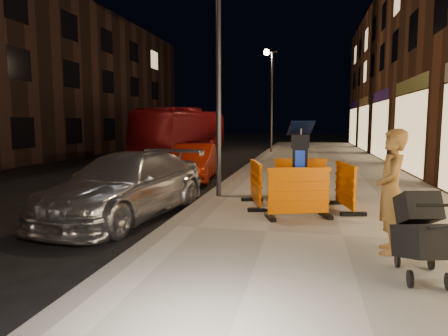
% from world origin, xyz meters
% --- Properties ---
extents(ground_plane, '(120.00, 120.00, 0.00)m').
position_xyz_m(ground_plane, '(0.00, 0.00, 0.00)').
color(ground_plane, black).
rests_on(ground_plane, ground).
extents(sidewalk, '(6.00, 60.00, 0.15)m').
position_xyz_m(sidewalk, '(3.00, 0.00, 0.07)').
color(sidewalk, '#9B988D').
rests_on(sidewalk, ground).
extents(kerb, '(0.30, 60.00, 0.15)m').
position_xyz_m(kerb, '(0.00, 0.00, 0.07)').
color(kerb, slate).
rests_on(kerb, ground).
extents(parking_kiosk, '(0.68, 0.68, 1.77)m').
position_xyz_m(parking_kiosk, '(2.26, 2.01, 1.03)').
color(parking_kiosk, black).
rests_on(parking_kiosk, sidewalk).
extents(barrier_front, '(1.37, 0.91, 0.99)m').
position_xyz_m(barrier_front, '(2.26, 1.06, 0.64)').
color(barrier_front, '#FB6D00').
rests_on(barrier_front, sidewalk).
extents(barrier_back, '(1.34, 0.76, 0.99)m').
position_xyz_m(barrier_back, '(2.26, 2.96, 0.64)').
color(barrier_back, '#FB6D00').
rests_on(barrier_back, sidewalk).
extents(barrier_kerbside, '(0.85, 1.36, 0.99)m').
position_xyz_m(barrier_kerbside, '(1.31, 2.01, 0.64)').
color(barrier_kerbside, '#FB6D00').
rests_on(barrier_kerbside, sidewalk).
extents(barrier_bldgside, '(0.78, 1.35, 0.99)m').
position_xyz_m(barrier_bldgside, '(3.21, 2.01, 0.64)').
color(barrier_bldgside, '#FB6D00').
rests_on(barrier_bldgside, sidewalk).
extents(car_silver, '(2.59, 4.88, 1.35)m').
position_xyz_m(car_silver, '(-1.32, 1.05, 0.00)').
color(car_silver, silver).
rests_on(car_silver, ground).
extents(car_red, '(1.71, 3.88, 1.24)m').
position_xyz_m(car_red, '(-1.38, 6.48, 0.00)').
color(car_red, '#931B07').
rests_on(car_red, ground).
extents(bus_doubledecker, '(2.79, 10.02, 2.76)m').
position_xyz_m(bus_doubledecker, '(-4.68, 15.93, 0.00)').
color(bus_doubledecker, maroon).
rests_on(bus_doubledecker, ground).
extents(man, '(0.49, 0.68, 1.77)m').
position_xyz_m(man, '(3.56, -0.75, 1.03)').
color(man, '#8E5E28').
rests_on(man, sidewalk).
extents(stroller, '(0.70, 0.90, 1.00)m').
position_xyz_m(stroller, '(3.76, -1.65, 0.65)').
color(stroller, black).
rests_on(stroller, sidewalk).
extents(street_lamp_mid, '(0.12, 0.12, 6.00)m').
position_xyz_m(street_lamp_mid, '(0.25, 3.00, 3.15)').
color(street_lamp_mid, '#3F3F44').
rests_on(street_lamp_mid, sidewalk).
extents(street_lamp_far, '(0.12, 0.12, 6.00)m').
position_xyz_m(street_lamp_far, '(0.25, 18.00, 3.15)').
color(street_lamp_far, '#3F3F44').
rests_on(street_lamp_far, sidewalk).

